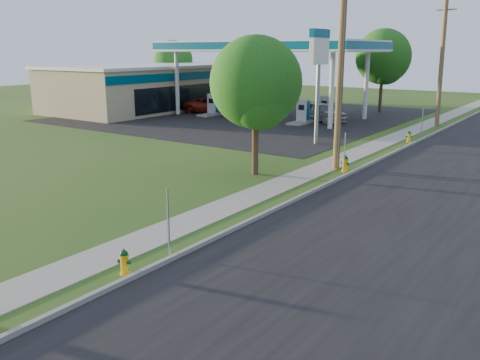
# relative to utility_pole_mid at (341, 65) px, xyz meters

# --- Properties ---
(ground_plane) EXTENTS (140.00, 140.00, 0.00)m
(ground_plane) POSITION_rel_utility_pole_mid_xyz_m (0.60, -17.00, -4.95)
(ground_plane) COLOR #244C1A
(ground_plane) RESTS_ON ground
(road) EXTENTS (8.00, 120.00, 0.02)m
(road) POSITION_rel_utility_pole_mid_xyz_m (5.10, -7.00, -4.94)
(road) COLOR black
(road) RESTS_ON ground
(curb) EXTENTS (0.15, 120.00, 0.15)m
(curb) POSITION_rel_utility_pole_mid_xyz_m (1.10, -7.00, -4.88)
(curb) COLOR gray
(curb) RESTS_ON ground
(sidewalk) EXTENTS (1.50, 120.00, 0.03)m
(sidewalk) POSITION_rel_utility_pole_mid_xyz_m (-0.65, -7.00, -4.94)
(sidewalk) COLOR gray
(sidewalk) RESTS_ON ground
(forecourt) EXTENTS (26.00, 28.00, 0.02)m
(forecourt) POSITION_rel_utility_pole_mid_xyz_m (-15.40, 15.00, -4.94)
(forecourt) COLOR black
(forecourt) RESTS_ON ground
(utility_pole_mid) EXTENTS (1.40, 0.32, 9.80)m
(utility_pole_mid) POSITION_rel_utility_pole_mid_xyz_m (0.00, 0.00, 0.00)
(utility_pole_mid) COLOR brown
(utility_pole_mid) RESTS_ON ground
(utility_pole_far) EXTENTS (1.40, 0.32, 9.50)m
(utility_pole_far) POSITION_rel_utility_pole_mid_xyz_m (0.00, 18.00, -0.15)
(utility_pole_far) COLOR brown
(utility_pole_far) RESTS_ON ground
(sign_post_near) EXTENTS (0.05, 0.04, 2.00)m
(sign_post_near) POSITION_rel_utility_pole_mid_xyz_m (0.85, -12.80, -3.95)
(sign_post_near) COLOR gray
(sign_post_near) RESTS_ON ground
(sign_post_mid) EXTENTS (0.05, 0.04, 2.00)m
(sign_post_mid) POSITION_rel_utility_pole_mid_xyz_m (0.85, -1.00, -3.95)
(sign_post_mid) COLOR gray
(sign_post_mid) RESTS_ON ground
(sign_post_far) EXTENTS (0.05, 0.04, 2.00)m
(sign_post_far) POSITION_rel_utility_pole_mid_xyz_m (0.85, 11.20, -3.95)
(sign_post_far) COLOR gray
(sign_post_far) RESTS_ON ground
(gas_canopy) EXTENTS (18.18, 9.18, 6.40)m
(gas_canopy) POSITION_rel_utility_pole_mid_xyz_m (-13.40, 15.00, 0.94)
(gas_canopy) COLOR silver
(gas_canopy) RESTS_ON ground
(fuel_pump_nw) EXTENTS (1.20, 3.20, 1.90)m
(fuel_pump_nw) POSITION_rel_utility_pole_mid_xyz_m (-17.90, 13.00, -4.23)
(fuel_pump_nw) COLOR gray
(fuel_pump_nw) RESTS_ON ground
(fuel_pump_ne) EXTENTS (1.20, 3.20, 1.90)m
(fuel_pump_ne) POSITION_rel_utility_pole_mid_xyz_m (-8.90, 13.00, -4.23)
(fuel_pump_ne) COLOR gray
(fuel_pump_ne) RESTS_ON ground
(fuel_pump_sw) EXTENTS (1.20, 3.20, 1.90)m
(fuel_pump_sw) POSITION_rel_utility_pole_mid_xyz_m (-17.90, 17.00, -4.23)
(fuel_pump_sw) COLOR gray
(fuel_pump_sw) RESTS_ON ground
(fuel_pump_se) EXTENTS (1.20, 3.20, 1.90)m
(fuel_pump_se) POSITION_rel_utility_pole_mid_xyz_m (-8.90, 17.00, -4.23)
(fuel_pump_se) COLOR gray
(fuel_pump_se) RESTS_ON ground
(convenience_store) EXTENTS (10.40, 22.40, 4.25)m
(convenience_store) POSITION_rel_utility_pole_mid_xyz_m (-26.38, 15.00, -2.82)
(convenience_store) COLOR tan
(convenience_store) RESTS_ON ground
(price_pylon) EXTENTS (0.34, 2.04, 6.85)m
(price_pylon) POSITION_rel_utility_pole_mid_xyz_m (-3.90, 5.50, 0.48)
(price_pylon) COLOR gray
(price_pylon) RESTS_ON ground
(tree_verge) EXTENTS (4.18, 4.18, 6.33)m
(tree_verge) POSITION_rel_utility_pole_mid_xyz_m (-2.52, -3.29, -0.88)
(tree_verge) COLOR #3C2917
(tree_verge) RESTS_ON ground
(tree_lot) EXTENTS (4.99, 4.99, 7.56)m
(tree_lot) POSITION_rel_utility_pole_mid_xyz_m (-6.46, 23.58, -0.08)
(tree_lot) COLOR #3C2917
(tree_lot) RESTS_ON ground
(tree_back) EXTENTS (4.47, 4.47, 6.78)m
(tree_back) POSITION_rel_utility_pole_mid_xyz_m (-31.17, 22.54, -0.59)
(tree_back) COLOR #3C2917
(tree_back) RESTS_ON ground
(hydrant_near) EXTENTS (0.37, 0.33, 0.71)m
(hydrant_near) POSITION_rel_utility_pole_mid_xyz_m (0.72, -14.33, -4.61)
(hydrant_near) COLOR yellow
(hydrant_near) RESTS_ON ground
(hydrant_mid) EXTENTS (0.42, 0.37, 0.81)m
(hydrant_mid) POSITION_rel_utility_pole_mid_xyz_m (0.61, -0.31, -4.56)
(hydrant_mid) COLOR #E1AC01
(hydrant_mid) RESTS_ON ground
(hydrant_far) EXTENTS (0.39, 0.35, 0.76)m
(hydrant_far) POSITION_rel_utility_pole_mid_xyz_m (0.65, 9.26, -4.58)
(hydrant_far) COLOR yellow
(hydrant_far) RESTS_ON ground
(car_red) EXTENTS (5.83, 4.01, 1.48)m
(car_red) POSITION_rel_utility_pole_mid_xyz_m (-18.90, 14.35, -4.21)
(car_red) COLOR maroon
(car_red) RESTS_ON ground
(car_silver) EXTENTS (5.00, 3.61, 1.58)m
(car_silver) POSITION_rel_utility_pole_mid_xyz_m (-8.19, 14.98, -4.16)
(car_silver) COLOR #B5B8BD
(car_silver) RESTS_ON ground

